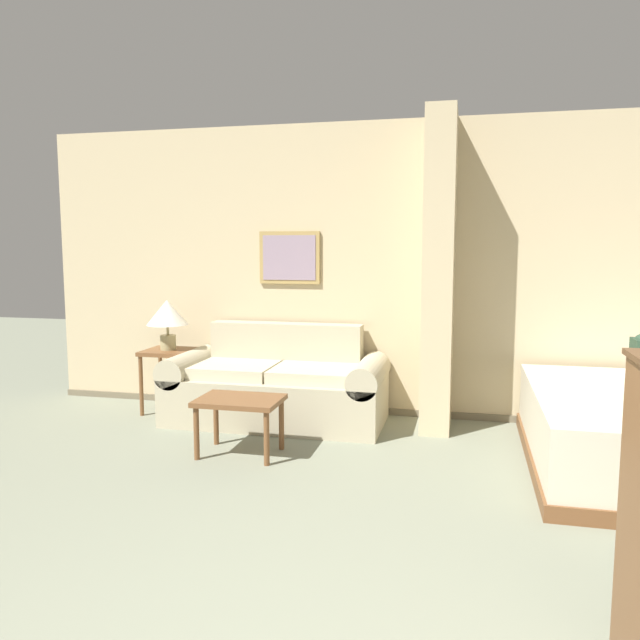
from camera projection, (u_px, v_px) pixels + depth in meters
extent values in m
cube|color=#CCB78E|center=(440.00, 271.00, 5.45)|extent=(7.42, 0.12, 2.60)
cube|color=#70644E|center=(436.00, 414.00, 5.53)|extent=(7.42, 0.02, 0.06)
cube|color=tan|center=(290.00, 258.00, 5.67)|extent=(0.57, 0.02, 0.48)
cube|color=gray|center=(289.00, 258.00, 5.66)|extent=(0.50, 0.01, 0.41)
cube|color=#CCB78E|center=(439.00, 273.00, 5.11)|extent=(0.24, 0.59, 2.60)
cube|color=#B7AD8E|center=(276.00, 399.00, 5.39)|extent=(1.39, 0.84, 0.40)
cube|color=#B7AD8E|center=(286.00, 346.00, 5.65)|extent=(1.39, 0.20, 0.42)
cube|color=#B7AD8E|center=(190.00, 394.00, 5.57)|extent=(0.23, 0.84, 0.40)
cylinder|color=#B7AD8E|center=(189.00, 366.00, 5.54)|extent=(0.26, 0.84, 0.26)
cube|color=#B7AD8E|center=(369.00, 404.00, 5.20)|extent=(0.23, 0.84, 0.40)
cylinder|color=#B7AD8E|center=(369.00, 375.00, 5.17)|extent=(0.26, 0.84, 0.26)
cube|color=beige|center=(236.00, 370.00, 5.39)|extent=(0.67, 0.60, 0.10)
cube|color=beige|center=(314.00, 373.00, 5.23)|extent=(0.67, 0.60, 0.10)
cube|color=brown|center=(240.00, 401.00, 4.52)|extent=(0.60, 0.44, 0.04)
cylinder|color=brown|center=(196.00, 433.00, 4.43)|extent=(0.04, 0.04, 0.38)
cylinder|color=brown|center=(267.00, 439.00, 4.31)|extent=(0.04, 0.04, 0.38)
cylinder|color=brown|center=(216.00, 420.00, 4.78)|extent=(0.04, 0.04, 0.38)
cylinder|color=brown|center=(281.00, 424.00, 4.66)|extent=(0.04, 0.04, 0.38)
cube|color=brown|center=(168.00, 352.00, 5.68)|extent=(0.43, 0.43, 0.04)
cylinder|color=brown|center=(141.00, 386.00, 5.58)|extent=(0.04, 0.04, 0.54)
cylinder|color=brown|center=(179.00, 388.00, 5.50)|extent=(0.04, 0.04, 0.54)
cylinder|color=brown|center=(161.00, 378.00, 5.93)|extent=(0.04, 0.04, 0.54)
cylinder|color=brown|center=(196.00, 379.00, 5.85)|extent=(0.04, 0.04, 0.54)
cylinder|color=tan|center=(168.00, 342.00, 5.67)|extent=(0.14, 0.14, 0.13)
cylinder|color=tan|center=(168.00, 330.00, 5.66)|extent=(0.02, 0.02, 0.10)
cone|color=white|center=(167.00, 312.00, 5.64)|extent=(0.37, 0.37, 0.23)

